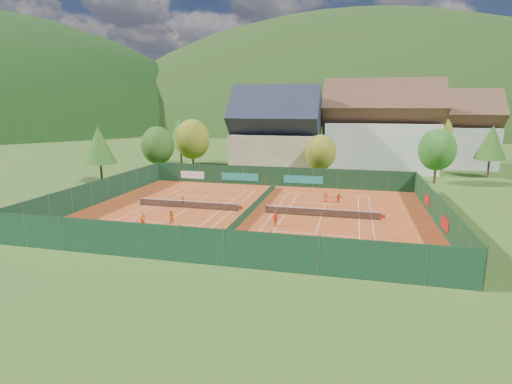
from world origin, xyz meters
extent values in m
plane|color=#315119|center=(0.00, 0.00, -0.02)|extent=(600.00, 600.00, 0.00)
cube|color=#A53F18|center=(0.00, 0.00, 0.01)|extent=(40.00, 32.00, 0.01)
cube|color=white|center=(-8.00, 11.88, 0.01)|extent=(10.97, 0.06, 0.00)
cube|color=white|center=(-8.00, -11.88, 0.01)|extent=(10.97, 0.06, 0.00)
cube|color=white|center=(-13.48, 0.00, 0.01)|extent=(0.06, 23.77, 0.00)
cube|color=white|center=(-2.51, 0.00, 0.01)|extent=(0.06, 23.77, 0.00)
cube|color=white|center=(-12.12, 0.00, 0.01)|extent=(0.06, 23.77, 0.00)
cube|color=white|center=(-3.88, 0.00, 0.01)|extent=(0.06, 23.77, 0.00)
cube|color=white|center=(-8.00, 6.40, 0.01)|extent=(8.23, 0.06, 0.00)
cube|color=white|center=(-8.00, -6.40, 0.01)|extent=(8.23, 0.06, 0.00)
cube|color=white|center=(-8.00, 0.00, 0.01)|extent=(0.06, 12.80, 0.00)
cube|color=white|center=(8.00, 11.88, 0.01)|extent=(10.97, 0.06, 0.00)
cube|color=white|center=(8.00, -11.88, 0.01)|extent=(10.97, 0.06, 0.00)
cube|color=white|center=(2.51, 0.00, 0.01)|extent=(0.06, 23.77, 0.00)
cube|color=white|center=(13.48, 0.00, 0.01)|extent=(0.06, 23.77, 0.00)
cube|color=white|center=(3.88, 0.00, 0.01)|extent=(0.06, 23.77, 0.00)
cube|color=white|center=(12.12, 0.00, 0.01)|extent=(0.06, 23.77, 0.00)
cube|color=white|center=(8.00, 6.40, 0.01)|extent=(8.23, 0.06, 0.00)
cube|color=white|center=(8.00, -6.40, 0.01)|extent=(8.23, 0.06, 0.00)
cube|color=white|center=(8.00, 0.00, 0.01)|extent=(0.06, 12.80, 0.00)
cylinder|color=#59595B|center=(-14.40, 0.00, 0.51)|extent=(0.10, 0.10, 1.02)
cylinder|color=#59595B|center=(-1.60, 0.00, 0.51)|extent=(0.10, 0.10, 1.02)
cube|color=black|center=(-8.00, 0.00, 0.46)|extent=(12.80, 0.02, 0.86)
cube|color=white|center=(-8.00, 0.00, 0.89)|extent=(12.80, 0.04, 0.06)
cube|color=red|center=(-1.35, 0.00, 0.45)|extent=(0.40, 0.04, 0.40)
cylinder|color=#59595B|center=(1.60, 0.00, 0.51)|extent=(0.10, 0.10, 1.02)
cylinder|color=#59595B|center=(14.40, 0.00, 0.51)|extent=(0.10, 0.10, 1.02)
cube|color=black|center=(8.00, 0.00, 0.46)|extent=(12.80, 0.02, 0.86)
cube|color=white|center=(8.00, 0.00, 0.89)|extent=(12.80, 0.04, 0.06)
cube|color=red|center=(14.65, 0.00, 0.45)|extent=(0.40, 0.04, 0.40)
cube|color=#143920|center=(0.00, 0.00, 0.50)|extent=(0.03, 28.80, 1.00)
cube|color=#12321B|center=(0.00, 16.00, 1.50)|extent=(40.00, 0.04, 3.00)
cube|color=teal|center=(-6.00, 15.94, 1.20)|extent=(6.00, 0.03, 1.20)
cube|color=teal|center=(4.00, 15.94, 1.20)|extent=(6.00, 0.03, 1.20)
cube|color=silver|center=(-14.00, 15.94, 1.20)|extent=(4.00, 0.03, 1.20)
cube|color=#143822|center=(0.00, -16.00, 1.50)|extent=(40.00, 0.04, 3.00)
cube|color=#133520|center=(-20.00, 0.00, 1.50)|extent=(0.04, 32.00, 3.00)
cube|color=#123418|center=(20.00, 0.00, 1.50)|extent=(0.04, 32.00, 3.00)
cube|color=#B21414|center=(19.94, -4.00, 1.20)|extent=(0.03, 3.00, 1.20)
cube|color=#B21414|center=(19.94, 6.00, 1.20)|extent=(0.03, 3.00, 1.20)
cube|color=beige|center=(-3.00, 30.00, 3.50)|extent=(15.00, 12.00, 7.00)
cube|color=#1E2333|center=(-3.00, 30.00, 10.00)|extent=(16.20, 12.00, 12.00)
cube|color=silver|center=(16.00, 36.00, 4.50)|extent=(20.00, 11.00, 9.00)
cube|color=brown|center=(16.00, 36.00, 11.75)|extent=(21.60, 11.00, 11.00)
cube|color=silver|center=(30.00, 44.00, 4.00)|extent=(16.00, 10.00, 8.00)
cube|color=brown|center=(30.00, 44.00, 10.50)|extent=(17.28, 10.00, 10.00)
cylinder|color=#422717|center=(-22.00, 20.00, 1.40)|extent=(0.36, 0.36, 2.80)
ellipsoid|color=#275117|center=(-22.00, 20.00, 5.40)|extent=(5.72, 5.72, 6.58)
cylinder|color=#483319|center=(-18.00, 26.00, 1.57)|extent=(0.36, 0.36, 3.15)
ellipsoid|color=olive|center=(-18.00, 26.00, 6.07)|extent=(6.44, 6.44, 7.40)
cylinder|color=#412A17|center=(-24.00, 34.00, 1.75)|extent=(0.36, 0.36, 3.50)
cone|color=#21601B|center=(-24.00, 34.00, 6.75)|extent=(5.60, 5.60, 6.50)
cylinder|color=#4E331B|center=(6.00, 22.00, 1.22)|extent=(0.36, 0.36, 2.45)
ellipsoid|color=olive|center=(6.00, 22.00, 4.72)|extent=(5.01, 5.01, 5.76)
cylinder|color=#442718|center=(24.00, 24.00, 1.40)|extent=(0.36, 0.36, 2.80)
ellipsoid|color=#24601B|center=(24.00, 24.00, 5.40)|extent=(5.72, 5.72, 6.58)
cylinder|color=#492E1A|center=(34.00, 32.00, 1.57)|extent=(0.36, 0.36, 3.15)
cone|color=#265217|center=(34.00, 32.00, 6.07)|extent=(5.04, 5.04, 5.85)
cylinder|color=#442718|center=(-28.00, 12.00, 1.57)|extent=(0.36, 0.36, 3.15)
cone|color=#285B1A|center=(-28.00, 12.00, 6.07)|extent=(5.04, 5.04, 5.85)
cylinder|color=#4B321A|center=(26.00, 40.00, 1.75)|extent=(0.36, 0.36, 3.50)
ellipsoid|color=olive|center=(26.00, 40.00, 6.75)|extent=(7.15, 7.15, 8.22)
ellipsoid|color=black|center=(10.00, 300.00, -42.35)|extent=(440.00, 440.00, 242.00)
cylinder|color=slate|center=(10.52, -12.99, 0.40)|extent=(0.02, 0.02, 0.80)
cylinder|color=slate|center=(10.82, -12.99, 0.40)|extent=(0.02, 0.02, 0.80)
cylinder|color=slate|center=(10.52, -12.69, 0.40)|extent=(0.02, 0.02, 0.80)
cylinder|color=slate|center=(10.82, -12.69, 0.40)|extent=(0.02, 0.02, 0.80)
cube|color=slate|center=(10.67, -12.84, 0.55)|extent=(0.34, 0.34, 0.30)
ellipsoid|color=#CCD833|center=(10.67, -12.84, 0.58)|extent=(0.28, 0.28, 0.16)
sphere|color=#CCD833|center=(-6.82, -3.10, 0.03)|extent=(0.07, 0.07, 0.07)
sphere|color=#CCD833|center=(4.90, -9.89, 0.03)|extent=(0.07, 0.07, 0.07)
sphere|color=#CCD833|center=(4.63, 3.47, 0.03)|extent=(0.07, 0.07, 0.07)
imported|color=#CA4A11|center=(-9.45, -8.23, 0.79)|extent=(0.62, 0.46, 1.58)
imported|color=orange|center=(-7.00, -6.62, 0.75)|extent=(0.73, 0.58, 1.49)
imported|color=#F15215|center=(-9.08, 1.06, 0.66)|extent=(0.97, 0.78, 1.31)
imported|color=#EE4A15|center=(3.69, -4.72, 0.78)|extent=(0.88, 0.95, 1.57)
imported|color=#E34914|center=(7.99, 7.11, 0.69)|extent=(0.72, 0.51, 1.37)
imported|color=#E64D14|center=(9.62, 6.96, 0.64)|extent=(1.20, 0.98, 1.28)
camera|label=1|loc=(11.05, -43.60, 12.18)|focal=28.00mm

